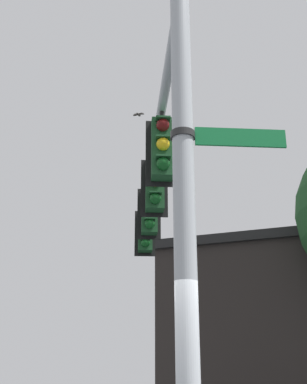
{
  "coord_description": "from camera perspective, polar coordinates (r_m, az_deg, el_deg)",
  "views": [
    {
      "loc": [
        0.61,
        5.06,
        1.55
      ],
      "look_at": [
        0.08,
        -4.54,
        5.17
      ],
      "focal_mm": 47.15,
      "sensor_mm": 36.0,
      "label": 1
    }
  ],
  "objects": [
    {
      "name": "traffic_light_mid_inner",
      "position": [
        9.93,
        0.15,
        0.87
      ],
      "size": [
        0.54,
        0.49,
        1.31
      ],
      "color": "black"
    },
    {
      "name": "traffic_light_nearest_pole",
      "position": [
        8.43,
        1.0,
        4.99
      ],
      "size": [
        0.54,
        0.49,
        1.31
      ],
      "color": "black"
    },
    {
      "name": "street_name_sign",
      "position": [
        5.77,
        6.83,
        6.23
      ],
      "size": [
        1.33,
        0.28,
        0.22
      ],
      "color": "#147238"
    },
    {
      "name": "signal_pole",
      "position": [
        5.42,
        3.47,
        -0.64
      ],
      "size": [
        0.24,
        0.24,
        6.8
      ],
      "primitive_type": "cylinder",
      "color": "#ADB2B7",
      "rests_on": "ground"
    },
    {
      "name": "storefront_building",
      "position": [
        18.74,
        16.37,
        -15.57
      ],
      "size": [
        10.68,
        10.51,
        5.89
      ],
      "color": "#282321",
      "rests_on": "ground"
    },
    {
      "name": "bird_flying",
      "position": [
        13.4,
        -1.7,
        8.77
      ],
      "size": [
        0.29,
        0.2,
        0.07
      ],
      "color": "#4C4742"
    },
    {
      "name": "mast_arm",
      "position": [
        10.29,
        0.13,
        4.8
      ],
      "size": [
        0.3,
        8.43,
        0.16
      ],
      "primitive_type": "cylinder",
      "rotation": [
        0.0,
        1.57,
        4.73
      ],
      "color": "#ADB2B7"
    },
    {
      "name": "traffic_light_mid_outer",
      "position": [
        11.48,
        -0.47,
        -2.15
      ],
      "size": [
        0.54,
        0.49,
        1.31
      ],
      "color": "black"
    },
    {
      "name": "traffic_light_arm_end",
      "position": [
        13.06,
        -0.94,
        -4.45
      ],
      "size": [
        0.54,
        0.49,
        1.31
      ],
      "color": "black"
    }
  ]
}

